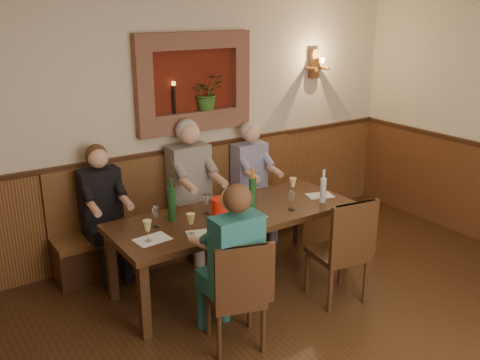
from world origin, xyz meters
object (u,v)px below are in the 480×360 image
at_px(person_chair_front, 231,277).
at_px(water_bottle, 323,189).
at_px(dining_table, 234,220).
at_px(spittoon_bucket, 223,211).
at_px(person_bench_right, 254,191).
at_px(wine_bottle_green_a, 253,192).
at_px(chair_near_right, 338,270).
at_px(chair_near_left, 236,315).
at_px(person_bench_left, 105,225).
at_px(bench, 189,222).
at_px(wine_bottle_green_b, 172,203).
at_px(person_bench_mid, 194,200).

xyz_separation_m(person_chair_front, water_bottle, (1.45, 0.54, 0.31)).
distance_m(dining_table, spittoon_bucket, 0.33).
xyz_separation_m(person_bench_right, wine_bottle_green_a, (-0.60, -0.83, 0.35)).
xyz_separation_m(dining_table, water_bottle, (0.91, -0.24, 0.21)).
relative_size(dining_table, wine_bottle_green_a, 5.97).
xyz_separation_m(chair_near_right, spittoon_bucket, (-0.86, 0.63, 0.57)).
height_order(dining_table, person_chair_front, person_chair_front).
height_order(chair_near_left, person_bench_left, person_bench_left).
relative_size(bench, chair_near_left, 3.16).
distance_m(dining_table, wine_bottle_green_b, 0.65).
distance_m(person_bench_left, person_bench_mid, 1.00).
relative_size(wine_bottle_green_b, water_bottle, 1.19).
distance_m(chair_near_right, water_bottle, 0.84).
bearing_deg(wine_bottle_green_a, person_bench_mid, 103.82).
xyz_separation_m(person_bench_left, spittoon_bucket, (0.77, -0.99, 0.31)).
height_order(chair_near_left, person_chair_front, person_chair_front).
xyz_separation_m(bench, wine_bottle_green_a, (0.22, -0.94, 0.59)).
bearing_deg(bench, spittoon_bucket, -101.33).
bearing_deg(person_bench_right, person_chair_front, -129.92).
bearing_deg(wine_bottle_green_b, chair_near_right, -37.87).
distance_m(bench, person_bench_left, 1.02).
height_order(dining_table, wine_bottle_green_a, wine_bottle_green_a).
relative_size(chair_near_left, water_bottle, 2.79).
relative_size(spittoon_bucket, wine_bottle_green_a, 0.59).
distance_m(wine_bottle_green_b, water_bottle, 1.54).
distance_m(chair_near_left, person_bench_mid, 1.82).
bearing_deg(person_bench_mid, person_bench_left, 179.76).
distance_m(chair_near_left, person_bench_left, 1.78).
xyz_separation_m(bench, person_chair_front, (-0.54, -1.72, 0.25)).
height_order(chair_near_right, person_bench_left, person_bench_left).
bearing_deg(person_bench_mid, person_chair_front, -108.91).
xyz_separation_m(chair_near_left, spittoon_bucket, (0.33, 0.71, 0.59)).
relative_size(person_bench_mid, wine_bottle_green_a, 3.73).
xyz_separation_m(person_bench_mid, person_bench_right, (0.80, 0.00, -0.06)).
relative_size(bench, person_bench_right, 2.18).
relative_size(chair_near_right, spittoon_bucket, 4.31).
xyz_separation_m(chair_near_right, person_chair_front, (-1.18, 0.01, 0.28)).
height_order(chair_near_right, person_bench_right, person_bench_right).
bearing_deg(dining_table, wine_bottle_green_a, 1.55).
height_order(person_bench_right, person_chair_front, person_chair_front).
xyz_separation_m(spittoon_bucket, wine_bottle_green_b, (-0.36, 0.32, 0.05)).
height_order(person_bench_left, person_bench_right, person_bench_right).
xyz_separation_m(person_bench_left, person_bench_mid, (1.00, -0.00, 0.06)).
xyz_separation_m(chair_near_left, chair_near_right, (1.18, 0.08, 0.02)).
distance_m(chair_near_right, person_bench_left, 2.32).
bearing_deg(person_bench_left, bench, 5.99).
bearing_deg(dining_table, person_chair_front, -124.72).
bearing_deg(water_bottle, wine_bottle_green_a, 160.20).
xyz_separation_m(person_bench_left, person_bench_right, (1.80, -0.00, 0.00)).
relative_size(person_chair_front, wine_bottle_green_a, 3.45).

